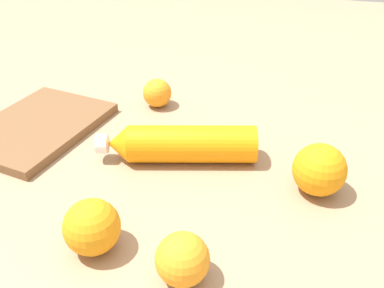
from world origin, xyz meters
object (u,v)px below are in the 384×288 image
Objects in this scene: orange_1 at (319,170)px; cutting_board at (37,127)px; orange_0 at (182,259)px; orange_3 at (157,93)px; water_bottle at (180,144)px; orange_2 at (92,227)px.

cutting_board is at bearing -95.58° from orange_1.
orange_1 is at bearing 144.25° from orange_0.
orange_3 is (-0.21, -0.33, -0.01)m from orange_1.
water_bottle is 0.26m from orange_0.
cutting_board is at bearing -125.88° from orange_0.
water_bottle is at bearing -97.06° from orange_1.
cutting_board is (0.16, -0.19, -0.02)m from orange_3.
orange_3 reaches higher than cutting_board.
orange_0 is at bearing 81.73° from orange_2.
orange_2 reaches higher than orange_0.
orange_0 is 0.13m from orange_2.
orange_0 is 0.81× the size of orange_1.
orange_2 is at bearing 54.25° from cutting_board.
orange_1 is at bearing 125.03° from orange_2.
orange_2 is (-0.02, -0.13, 0.00)m from orange_0.
orange_3 is at bearing -122.28° from orange_1.
orange_1 is 1.10× the size of orange_2.
orange_2 is 0.28× the size of cutting_board.
orange_3 is at bearing -157.42° from orange_0.
orange_0 is at bearing 22.58° from orange_3.
orange_2 is 1.23× the size of orange_3.
orange_1 is 1.35× the size of orange_3.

